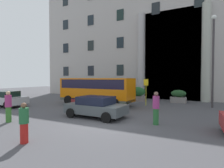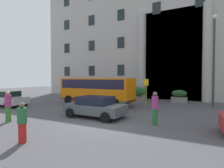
{
  "view_description": "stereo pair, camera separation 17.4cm",
  "coord_description": "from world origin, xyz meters",
  "views": [
    {
      "loc": [
        4.83,
        -8.65,
        2.56
      ],
      "look_at": [
        -1.79,
        4.55,
        2.09
      ],
      "focal_mm": 27.73,
      "sensor_mm": 36.0,
      "label": 1
    },
    {
      "loc": [
        4.98,
        -8.57,
        2.56
      ],
      "look_at": [
        -1.79,
        4.55,
        2.09
      ],
      "focal_mm": 27.73,
      "sensor_mm": 36.0,
      "label": 2
    }
  ],
  "objects": [
    {
      "name": "pedestrian_woman_with_bag",
      "position": [
        2.75,
        0.91,
        0.93
      ],
      "size": [
        0.36,
        0.36,
        1.83
      ],
      "rotation": [
        0.0,
        0.0,
        0.67
      ],
      "color": "#266130",
      "rests_on": "ground_plane"
    },
    {
      "name": "pedestrian_man_crossing",
      "position": [
        -5.09,
        -2.39,
        0.93
      ],
      "size": [
        0.36,
        0.36,
        1.82
      ],
      "rotation": [
        0.0,
        0.0,
        5.32
      ],
      "color": "#35712B",
      "rests_on": "ground_plane"
    },
    {
      "name": "hedge_planter_entrance_right",
      "position": [
        2.96,
        10.75,
        0.65
      ],
      "size": [
        1.57,
        0.8,
        1.36
      ],
      "color": "slate",
      "rests_on": "ground_plane"
    },
    {
      "name": "scooter_by_planter",
      "position": [
        -4.88,
        3.38,
        0.45
      ],
      "size": [
        1.85,
        0.77,
        0.89
      ],
      "rotation": [
        0.0,
        0.0,
        -0.3
      ],
      "color": "black",
      "rests_on": "ground_plane"
    },
    {
      "name": "orange_minibus",
      "position": [
        -3.94,
        5.5,
        1.56
      ],
      "size": [
        7.22,
        2.59,
        2.59
      ],
      "rotation": [
        0.0,
        0.0,
        -0.02
      ],
      "color": "orange",
      "rests_on": "ground_plane"
    },
    {
      "name": "parked_sedan_second",
      "position": [
        -1.22,
        1.05,
        0.71
      ],
      "size": [
        4.02,
        2.2,
        1.37
      ],
      "rotation": [
        0.0,
        0.0,
        -0.03
      ],
      "color": "#444B4E",
      "rests_on": "ground_plane"
    },
    {
      "name": "hedge_planter_far_west",
      "position": [
        -5.75,
        10.43,
        0.62
      ],
      "size": [
        1.73,
        0.85,
        1.29
      ],
      "color": "slate",
      "rests_on": "ground_plane"
    },
    {
      "name": "hedge_planter_entrance_left",
      "position": [
        -1.34,
        10.13,
        0.78
      ],
      "size": [
        1.83,
        0.71,
        1.61
      ],
      "color": "gray",
      "rests_on": "ground_plane"
    },
    {
      "name": "office_building_facade",
      "position": [
        0.01,
        17.47,
        8.45
      ],
      "size": [
        35.82,
        9.69,
        16.91
      ],
      "color": "#A9A39E",
      "rests_on": "ground_plane"
    },
    {
      "name": "bus_stop_sign",
      "position": [
        0.39,
        7.4,
        1.55
      ],
      "size": [
        0.44,
        0.08,
        2.5
      ],
      "color": "olive",
      "rests_on": "ground_plane"
    },
    {
      "name": "lamppost_plaza_centre",
      "position": [
        5.94,
        8.82,
        4.66
      ],
      "size": [
        0.4,
        0.4,
        8.06
      ],
      "color": "#383336",
      "rests_on": "ground_plane"
    },
    {
      "name": "parked_hatchback_near",
      "position": [
        -11.04,
        1.06,
        0.73
      ],
      "size": [
        4.3,
        2.13,
        1.41
      ],
      "rotation": [
        0.0,
        0.0,
        0.06
      ],
      "color": "#B2B4B8",
      "rests_on": "ground_plane"
    },
    {
      "name": "pedestrian_man_red_shirt",
      "position": [
        -1.3,
        -4.17,
        0.81
      ],
      "size": [
        0.36,
        0.36,
        1.61
      ],
      "rotation": [
        0.0,
        0.0,
        4.08
      ],
      "color": "#B11E1A",
      "rests_on": "ground_plane"
    },
    {
      "name": "ground_plane",
      "position": [
        0.0,
        0.0,
        -0.06
      ],
      "size": [
        80.0,
        64.0,
        0.12
      ],
      "primitive_type": "cube",
      "color": "#48484C"
    }
  ]
}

